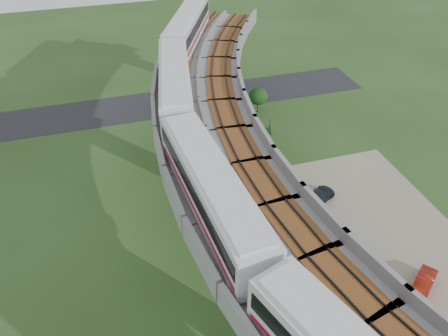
% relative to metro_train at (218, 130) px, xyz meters
% --- Properties ---
extents(ground, '(160.00, 160.00, 0.00)m').
position_rel_metro_train_xyz_m(ground, '(-0.38, -2.10, -12.31)').
color(ground, '#2A441B').
rests_on(ground, ground).
extents(dirt_lot, '(18.00, 26.00, 0.04)m').
position_rel_metro_train_xyz_m(dirt_lot, '(13.62, -4.10, -12.29)').
color(dirt_lot, gray).
rests_on(dirt_lot, ground).
extents(asphalt_road, '(60.00, 8.00, 0.03)m').
position_rel_metro_train_xyz_m(asphalt_road, '(-0.38, 27.90, -12.29)').
color(asphalt_road, '#232326').
rests_on(asphalt_road, ground).
extents(viaduct, '(19.58, 73.98, 11.40)m').
position_rel_metro_train_xyz_m(viaduct, '(3.46, -2.10, -3.26)').
color(viaduct, '#99968E').
rests_on(viaduct, ground).
extents(metro_train, '(11.59, 61.30, 3.64)m').
position_rel_metro_train_xyz_m(metro_train, '(0.00, 0.00, 0.00)').
color(metro_train, silver).
rests_on(metro_train, ground).
extents(fence, '(3.87, 38.73, 1.50)m').
position_rel_metro_train_xyz_m(fence, '(9.37, -2.10, -11.56)').
color(fence, '#2D382D').
rests_on(fence, ground).
extents(tree_0, '(2.65, 2.65, 3.58)m').
position_rel_metro_train_xyz_m(tree_0, '(11.84, 21.71, -9.86)').
color(tree_0, '#382314').
rests_on(tree_0, ground).
extents(tree_1, '(3.17, 3.17, 3.98)m').
position_rel_metro_train_xyz_m(tree_1, '(7.92, 11.23, -9.68)').
color(tree_1, '#382314').
rests_on(tree_1, ground).
extents(tree_2, '(2.38, 2.38, 2.87)m').
position_rel_metro_train_xyz_m(tree_2, '(6.55, 4.43, -10.45)').
color(tree_2, '#382314').
rests_on(tree_2, ground).
extents(tree_3, '(1.97, 1.97, 2.70)m').
position_rel_metro_train_xyz_m(tree_3, '(6.20, -1.21, -10.46)').
color(tree_3, '#382314').
rests_on(tree_3, ground).
extents(tree_4, '(2.82, 2.82, 3.17)m').
position_rel_metro_train_xyz_m(tree_4, '(7.23, -10.60, -10.35)').
color(tree_4, '#382314').
rests_on(tree_4, ground).
extents(car_white, '(1.76, 4.08, 1.37)m').
position_rel_metro_train_xyz_m(car_white, '(11.95, -10.88, -11.58)').
color(car_white, silver).
rests_on(car_white, dirt_lot).
extents(car_red, '(3.89, 3.39, 1.27)m').
position_rel_metro_train_xyz_m(car_red, '(14.82, -10.25, -11.63)').
color(car_red, '#9D1C0E').
rests_on(car_red, dirt_lot).
extents(car_dark, '(4.81, 3.76, 1.30)m').
position_rel_metro_train_xyz_m(car_dark, '(11.42, 2.36, -11.62)').
color(car_dark, black).
rests_on(car_dark, dirt_lot).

